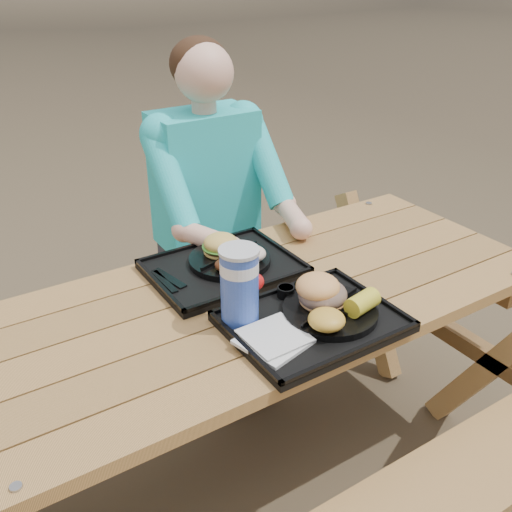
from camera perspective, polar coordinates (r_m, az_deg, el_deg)
ground at (r=2.17m, az=0.00°, el=-20.91°), size 60.00×60.00×0.00m
picnic_table at (r=1.91m, az=0.00°, el=-13.50°), size 1.80×1.49×0.75m
tray_near at (r=1.55m, az=5.66°, el=-6.65°), size 0.45×0.35×0.02m
tray_far at (r=1.80m, az=-3.29°, el=-1.30°), size 0.45×0.35×0.02m
plate_near at (r=1.57m, az=7.40°, el=-5.50°), size 0.26×0.26×0.02m
plate_far at (r=1.81m, az=-2.63°, el=-0.37°), size 0.26×0.26×0.02m
napkin_stack at (r=1.45m, az=1.76°, el=-8.41°), size 0.19×0.19×0.02m
soda_cup at (r=1.49m, az=-1.66°, el=-3.12°), size 0.10×0.10×0.20m
condiment_bbq at (r=1.63m, az=3.01°, el=-3.57°), size 0.05×0.05×0.03m
condiment_mustard at (r=1.66m, az=4.48°, el=-3.21°), size 0.04×0.04×0.03m
sandwich at (r=1.55m, az=6.76°, el=-2.60°), size 0.13×0.13×0.13m
mac_cheese at (r=1.47m, az=7.08°, el=-6.34°), size 0.10×0.10×0.05m
corn_cob at (r=1.55m, az=10.59°, el=-4.59°), size 0.11×0.11×0.05m
cutlery_far at (r=1.74m, az=-8.69°, el=-2.21°), size 0.05×0.15×0.01m
burger at (r=1.81m, az=-3.57°, el=1.71°), size 0.11×0.11×0.10m
baked_beans at (r=1.72m, az=-2.94°, el=-0.88°), size 0.08×0.08×0.03m
potato_salad at (r=1.77m, az=-0.32°, el=0.23°), size 0.08×0.08×0.05m
diner at (r=2.30m, az=-4.67°, el=2.25°), size 0.48×0.84×1.28m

